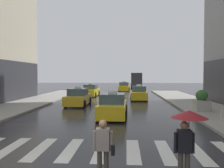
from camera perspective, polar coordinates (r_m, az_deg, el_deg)
The scene contains 10 objects.
crosswalk_markings at distance 9.16m, azimuth -6.48°, elevation -16.01°, with size 11.30×2.80×0.01m.
taxi_lead at distance 15.68m, azimuth 0.21°, elevation -5.64°, with size 2.00×4.57×1.80m.
taxi_second at distance 21.95m, azimuth -8.46°, elevation -3.42°, with size 2.01×4.58×1.80m.
taxi_third at distance 26.85m, azimuth 6.73°, elevation -2.38°, with size 2.04×4.59×1.80m.
taxi_fourth at distance 31.37m, azimuth -5.31°, elevation -1.72°, with size 2.09×4.61×1.80m.
taxi_fifth at distance 41.55m, azimuth 3.04°, elevation -0.75°, with size 2.09×4.61×1.80m.
box_truck at distance 48.86m, azimuth 6.16°, elevation 1.00°, with size 2.48×7.61×3.35m.
pedestrian_with_umbrella at distance 6.44m, azimuth 18.35°, elevation -10.00°, with size 0.96×0.96×1.94m.
pedestrian_with_handbag at distance 6.44m, azimuth -2.18°, elevation -15.25°, with size 0.61×0.24×1.65m.
planter_mid_block at distance 18.90m, azimuth 21.53°, elevation -4.00°, with size 1.10×1.10×1.60m.
Camera 1 is at (1.53, -5.57, 2.86)m, focal length 36.50 mm.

